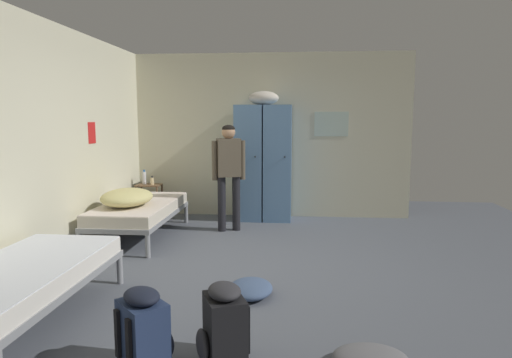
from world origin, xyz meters
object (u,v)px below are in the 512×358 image
object	(u,v)px
bedding_heap	(127,197)
water_bottle	(144,178)
backpack_navy	(144,331)
clothes_pile_denim	(251,289)
shelf_unit	(149,198)
backpack_black	(223,326)
bed_left_front	(22,277)
bed_left_rear	(140,210)
lotion_bottle	(152,181)
clothes_pile_grey	(371,358)
locker_bank	(263,160)
person_traveler	(229,168)

from	to	relation	value
bedding_heap	water_bottle	distance (m)	1.46
backpack_navy	clothes_pile_denim	distance (m)	1.42
water_bottle	clothes_pile_denim	size ratio (longest dim) A/B	0.46
bedding_heap	clothes_pile_denim	size ratio (longest dim) A/B	1.62
shelf_unit	backpack_black	world-z (taller)	shelf_unit
bed_left_front	backpack_navy	distance (m)	1.32
backpack_navy	bed_left_rear	bearing A→B (deg)	110.14
lotion_bottle	clothes_pile_denim	xyz separation A→B (m)	(1.93, -3.07, -0.56)
backpack_navy	clothes_pile_grey	xyz separation A→B (m)	(1.48, 0.16, -0.20)
locker_bank	clothes_pile_denim	bearing A→B (deg)	-87.71
backpack_navy	clothes_pile_grey	bearing A→B (deg)	6.11
bed_left_rear	clothes_pile_denim	distance (m)	2.64
bed_left_rear	person_traveler	world-z (taller)	person_traveler
water_bottle	shelf_unit	bearing A→B (deg)	-14.04
locker_bank	bedding_heap	world-z (taller)	locker_bank
lotion_bottle	clothes_pile_denim	bearing A→B (deg)	-57.82
bed_left_rear	clothes_pile_grey	size ratio (longest dim) A/B	3.80
bed_left_rear	bed_left_front	world-z (taller)	same
bed_left_rear	backpack_navy	distance (m)	3.46
backpack_navy	backpack_black	size ratio (longest dim) A/B	1.00
person_traveler	lotion_bottle	world-z (taller)	person_traveler
shelf_unit	clothes_pile_grey	bearing A→B (deg)	-55.42
locker_bank	shelf_unit	distance (m)	1.98
locker_bank	bed_left_rear	size ratio (longest dim) A/B	1.09
water_bottle	lotion_bottle	xyz separation A→B (m)	(0.15, -0.06, -0.04)
water_bottle	clothes_pile_grey	world-z (taller)	water_bottle
lotion_bottle	clothes_pile_grey	size ratio (longest dim) A/B	0.29
backpack_black	clothes_pile_grey	bearing A→B (deg)	2.04
locker_bank	water_bottle	bearing A→B (deg)	-176.87
bed_left_rear	backpack_black	size ratio (longest dim) A/B	3.45
lotion_bottle	water_bottle	bearing A→B (deg)	158.20
shelf_unit	lotion_bottle	world-z (taller)	lotion_bottle
person_traveler	locker_bank	bearing A→B (deg)	60.93
clothes_pile_grey	bedding_heap	bearing A→B (deg)	134.12
shelf_unit	backpack_navy	distance (m)	4.62
shelf_unit	backpack_black	xyz separation A→B (m)	(1.94, -4.27, -0.09)
backpack_navy	lotion_bottle	bearing A→B (deg)	107.46
bed_left_front	person_traveler	xyz separation A→B (m)	(1.18, 3.16, 0.55)
locker_bank	bed_left_rear	distance (m)	2.15
bed_left_rear	backpack_navy	size ratio (longest dim) A/B	3.45
bed_left_rear	clothes_pile_denim	size ratio (longest dim) A/B	3.72
locker_bank	bed_left_front	world-z (taller)	locker_bank
locker_bank	shelf_unit	world-z (taller)	locker_bank
shelf_unit	bedding_heap	bearing A→B (deg)	-82.76
bed_left_front	lotion_bottle	bearing A→B (deg)	92.72
clothes_pile_denim	water_bottle	bearing A→B (deg)	123.63
bed_left_rear	person_traveler	xyz separation A→B (m)	(1.18, 0.48, 0.55)
bed_left_front	bed_left_rear	bearing A→B (deg)	90.00
bedding_heap	person_traveler	xyz separation A→B (m)	(1.25, 0.74, 0.33)
clothes_pile_denim	clothes_pile_grey	bearing A→B (deg)	-50.83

